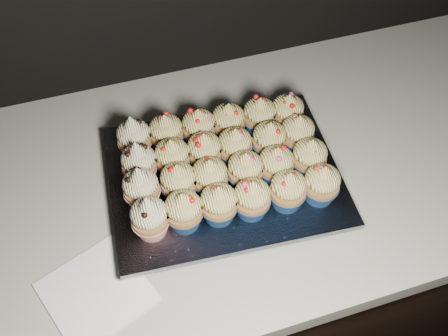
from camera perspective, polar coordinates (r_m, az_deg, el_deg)
name	(u,v)px	position (r m, az deg, el deg)	size (l,w,h in m)	color
cabinet	(225,278)	(1.35, 0.14, -12.42)	(2.40, 0.60, 0.86)	black
worktop	(226,176)	(0.97, 0.19, -0.89)	(2.44, 0.64, 0.04)	beige
napkin	(96,292)	(0.85, -14.39, -13.55)	(0.15, 0.15, 0.00)	white
baking_tray	(224,181)	(0.92, 0.00, -1.49)	(0.38, 0.29, 0.02)	black
foil_lining	(224,175)	(0.91, 0.00, -0.85)	(0.41, 0.32, 0.01)	silver
cupcake_0	(150,217)	(0.81, -8.50, -5.57)	(0.06, 0.06, 0.10)	red
cupcake_1	(184,211)	(0.81, -4.63, -4.87)	(0.06, 0.06, 0.08)	navy
cupcake_2	(219,203)	(0.82, -0.60, -4.07)	(0.06, 0.06, 0.08)	navy
cupcake_3	(252,198)	(0.83, 3.22, -3.47)	(0.06, 0.06, 0.08)	navy
cupcake_4	(288,190)	(0.84, 7.32, -2.51)	(0.06, 0.06, 0.08)	navy
cupcake_5	(322,184)	(0.86, 11.09, -1.77)	(0.06, 0.06, 0.08)	navy
cupcake_6	(141,188)	(0.85, -9.46, -2.24)	(0.06, 0.06, 0.10)	red
cupcake_7	(179,182)	(0.85, -5.21, -1.58)	(0.06, 0.06, 0.08)	navy
cupcake_8	(210,177)	(0.85, -1.64, -1.02)	(0.06, 0.06, 0.08)	navy
cupcake_9	(245,170)	(0.86, 2.44, -0.26)	(0.06, 0.06, 0.08)	navy
cupcake_10	(276,165)	(0.87, 5.95, 0.37)	(0.06, 0.06, 0.08)	navy
cupcake_11	(309,157)	(0.89, 9.72, 1.23)	(0.06, 0.06, 0.08)	navy
cupcake_12	(139,163)	(0.88, -9.68, 0.60)	(0.06, 0.06, 0.10)	red
cupcake_13	(172,157)	(0.88, -5.91, 1.22)	(0.06, 0.06, 0.08)	navy
cupcake_14	(204,151)	(0.89, -2.25, 1.94)	(0.06, 0.06, 0.08)	navy
cupcake_15	(235,146)	(0.89, 1.25, 2.50)	(0.06, 0.06, 0.08)	navy
cupcake_16	(269,140)	(0.91, 5.18, 3.20)	(0.06, 0.06, 0.08)	navy
cupcake_17	(297,133)	(0.92, 8.38, 3.93)	(0.06, 0.06, 0.08)	navy
cupcake_18	(134,137)	(0.92, -10.24, 3.47)	(0.06, 0.06, 0.10)	red
cupcake_19	(166,133)	(0.92, -6.61, 4.03)	(0.06, 0.06, 0.08)	navy
cupcake_20	(199,127)	(0.93, -2.91, 4.69)	(0.06, 0.06, 0.08)	navy
cupcake_21	(228,121)	(0.93, 0.49, 5.34)	(0.06, 0.06, 0.08)	navy
cupcake_22	(259,116)	(0.95, 4.06, 5.99)	(0.06, 0.06, 0.08)	navy
cupcake_23	(287,112)	(0.96, 7.25, 6.33)	(0.06, 0.06, 0.08)	navy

